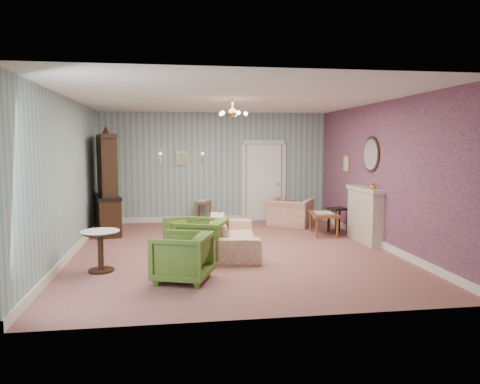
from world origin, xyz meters
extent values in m
plane|color=#996259|center=(0.00, 0.00, 0.00)|extent=(7.00, 7.00, 0.00)
plane|color=white|center=(0.00, 0.00, 2.90)|extent=(7.00, 7.00, 0.00)
plane|color=gray|center=(0.00, 3.50, 1.45)|extent=(6.00, 0.00, 6.00)
plane|color=gray|center=(0.00, -3.50, 1.45)|extent=(6.00, 0.00, 6.00)
plane|color=gray|center=(-3.00, 0.00, 1.45)|extent=(0.00, 7.00, 7.00)
plane|color=gray|center=(3.00, 0.00, 1.45)|extent=(0.00, 7.00, 7.00)
plane|color=#C36170|center=(2.98, 0.00, 1.45)|extent=(0.00, 7.00, 7.00)
imported|color=#4F6F27|center=(-1.01, -1.86, 0.40)|extent=(0.95, 0.98, 0.81)
imported|color=#4F6F27|center=(-0.65, -0.67, 0.41)|extent=(0.98, 1.01, 0.82)
imported|color=#4F6F27|center=(-0.99, 0.39, 0.33)|extent=(0.70, 0.73, 0.66)
imported|color=#AD4E45|center=(0.00, -0.08, 0.44)|extent=(0.85, 2.29, 0.88)
imported|color=#AD4E45|center=(1.76, 2.42, 0.47)|extent=(1.28, 1.15, 0.94)
imported|color=gold|center=(2.84, 0.00, 1.23)|extent=(0.15, 0.15, 0.15)
cube|color=maroon|center=(1.71, 2.27, 0.48)|extent=(0.41, 0.28, 0.39)
camera|label=1|loc=(-1.12, -8.56, 2.03)|focal=33.90mm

